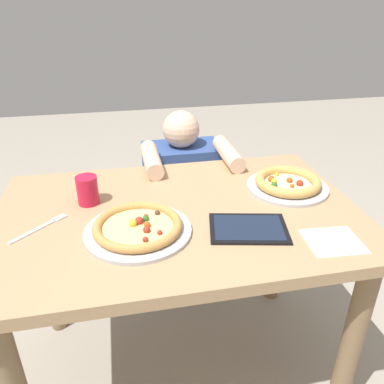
{
  "coord_description": "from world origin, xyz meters",
  "views": [
    {
      "loc": [
        -0.18,
        -1.11,
        1.41
      ],
      "look_at": [
        0.06,
        0.07,
        0.78
      ],
      "focal_mm": 36.19,
      "sensor_mm": 36.0,
      "label": 1
    }
  ],
  "objects": [
    {
      "name": "fork",
      "position": [
        -0.44,
        -0.01,
        0.75
      ],
      "size": [
        0.16,
        0.15,
        0.0
      ],
      "color": "silver",
      "rests_on": "dining_table"
    },
    {
      "name": "diner_seated",
      "position": [
        0.12,
        0.61,
        0.42
      ],
      "size": [
        0.4,
        0.52,
        0.92
      ],
      "color": "#333847",
      "rests_on": "ground"
    },
    {
      "name": "paper_napkin",
      "position": [
        0.42,
        -0.27,
        0.75
      ],
      "size": [
        0.17,
        0.16,
        0.0
      ],
      "primitive_type": "cube",
      "rotation": [
        0.0,
        0.0,
        -0.07
      ],
      "color": "white",
      "rests_on": "dining_table"
    },
    {
      "name": "ground_plane",
      "position": [
        0.0,
        0.0,
        0.0
      ],
      "size": [
        8.0,
        8.0,
        0.0
      ],
      "primitive_type": "plane",
      "color": "#9E9384"
    },
    {
      "name": "drink_cup_colored",
      "position": [
        -0.3,
        0.12,
        0.8
      ],
      "size": [
        0.07,
        0.07,
        0.1
      ],
      "color": "red",
      "rests_on": "dining_table"
    },
    {
      "name": "tablet",
      "position": [
        0.19,
        -0.15,
        0.75
      ],
      "size": [
        0.27,
        0.22,
        0.01
      ],
      "color": "black",
      "rests_on": "dining_table"
    },
    {
      "name": "pizza_near",
      "position": [
        -0.14,
        -0.1,
        0.77
      ],
      "size": [
        0.33,
        0.33,
        0.04
      ],
      "color": "#B7B7BC",
      "rests_on": "dining_table"
    },
    {
      "name": "pizza_far",
      "position": [
        0.43,
        0.09,
        0.77
      ],
      "size": [
        0.3,
        0.3,
        0.05
      ],
      "color": "#B7B7BC",
      "rests_on": "dining_table"
    },
    {
      "name": "dining_table",
      "position": [
        0.0,
        0.0,
        0.63
      ],
      "size": [
        1.22,
        0.8,
        0.75
      ],
      "color": "tan",
      "rests_on": "ground"
    }
  ]
}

